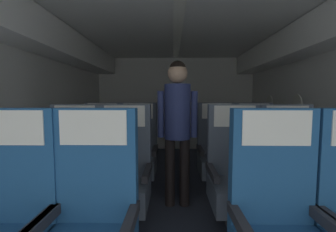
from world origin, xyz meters
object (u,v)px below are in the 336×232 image
Objects in this scene: seat_a_left_window at (4,228)px; seat_b_left_aisle at (123,176)px; seat_b_right_window at (236,176)px; seat_c_right_window at (217,153)px; seat_c_right_aisle at (255,154)px; flight_attendant at (177,118)px; seat_c_left_window at (101,153)px; seat_b_right_aisle at (290,177)px; seat_a_left_aisle at (90,228)px; seat_b_left_window at (73,175)px; seat_a_right_window at (281,230)px; seat_c_left_aisle at (138,153)px.

seat_b_left_aisle is at bearing 60.56° from seat_a_left_window.
seat_b_right_window is 1.00× the size of seat_c_right_window.
seat_b_right_window is (1.51, 0.84, 0.00)m from seat_a_left_window.
seat_a_left_window is 2.25m from seat_c_right_window.
seat_a_left_window and seat_b_right_window have the same top height.
seat_c_right_aisle is 1.21m from flight_attendant.
seat_a_left_window is 1.00× the size of seat_c_left_window.
seat_b_right_aisle is (1.99, 0.83, 0.00)m from seat_a_left_window.
seat_c_right_aisle is 1.00× the size of seat_c_right_window.
seat_a_left_aisle is 1.00× the size of seat_b_right_window.
seat_b_right_window is (1.51, 0.01, 0.00)m from seat_b_left_window.
seat_c_right_window is (-0.48, 0.01, 0.00)m from seat_c_right_aisle.
seat_a_right_window is 1.41m from flight_attendant.
seat_c_right_aisle is (1.99, 1.66, 0.00)m from seat_a_left_window.
seat_a_left_aisle is at bearing -60.25° from seat_b_left_window.
flight_attendant is (-1.01, 0.40, 0.50)m from seat_b_right_aisle.
seat_b_right_aisle is at bearing -2.20° from seat_b_right_window.
flight_attendant is (0.98, 0.38, 0.50)m from seat_b_left_window.
seat_b_left_window is 1.00× the size of seat_b_right_window.
seat_b_right_aisle is 1.73m from seat_c_left_aisle.
seat_a_left_aisle is 1.00× the size of seat_a_right_window.
seat_b_right_window is 0.83m from seat_c_right_window.
seat_c_left_aisle is (0.00, 0.82, 0.00)m from seat_b_left_aisle.
seat_c_left_window is 1.51m from seat_c_right_window.
seat_a_left_aisle and seat_a_right_window have the same top height.
seat_a_left_window is 2.15m from seat_b_right_aisle.
seat_c_left_window and seat_c_right_aisle have the same top height.
seat_b_left_window is 1.00× the size of seat_b_left_aisle.
seat_c_left_window is at bearing 105.97° from seat_a_left_aisle.
seat_c_left_aisle is (-1.04, 1.64, 0.00)m from seat_a_right_window.
seat_c_right_aisle is 0.71× the size of flight_attendant.
seat_b_right_aisle is 0.71× the size of flight_attendant.
seat_a_right_window is (1.04, 0.00, 0.00)m from seat_a_left_aisle.
seat_b_left_window is 1.51m from seat_b_right_window.
seat_c_right_window is (1.04, 0.84, 0.00)m from seat_b_left_aisle.
seat_a_right_window is at bearing 0.52° from seat_a_left_window.
seat_c_left_window is 0.48m from seat_c_left_aisle.
seat_c_left_aisle is at bearing -179.80° from seat_c_right_aisle.
seat_b_left_window is 1.00× the size of seat_c_left_aisle.
seat_b_left_window and seat_b_right_aisle have the same top height.
seat_b_right_window is at bearing -38.08° from seat_c_left_aisle.
flight_attendant is at bearing 113.71° from seat_a_right_window.
seat_a_left_aisle and seat_c_left_window have the same top height.
seat_a_left_window and seat_c_right_aisle have the same top height.
seat_b_right_aisle is (1.52, -0.01, 0.00)m from seat_b_left_aisle.
flight_attendant is at bearing -156.69° from seat_c_right_aisle.
seat_b_right_window is (1.04, 0.01, 0.00)m from seat_b_left_aisle.
seat_c_right_aisle is (1.52, 0.01, 0.00)m from seat_c_left_aisle.
seat_a_left_window is 1.00× the size of seat_b_right_aisle.
seat_c_right_aisle is 0.48m from seat_c_right_window.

